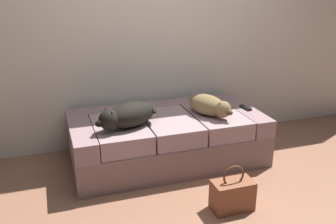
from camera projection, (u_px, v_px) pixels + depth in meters
ground_plane at (212, 223)px, 2.82m from camera, size 10.00×10.00×0.00m
back_wall at (148, 10)px, 3.84m from camera, size 6.40×0.10×2.80m
couch at (166, 138)px, 3.72m from camera, size 1.82×0.95×0.47m
dog_dark at (127, 115)px, 3.32m from camera, size 0.61×0.43×0.22m
dog_tan at (209, 105)px, 3.61m from camera, size 0.38×0.54×0.19m
tv_remote at (246, 108)px, 3.81m from camera, size 0.06×0.15×0.02m
handbag at (232, 195)px, 2.95m from camera, size 0.32×0.18×0.38m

